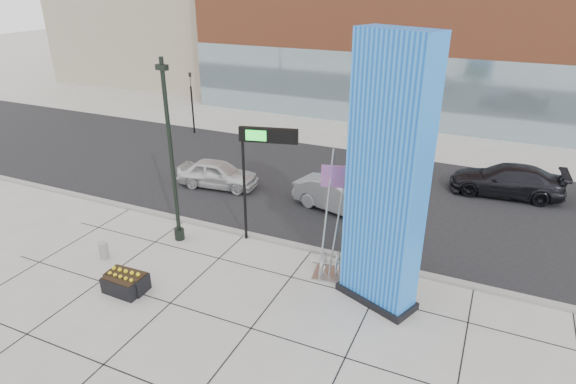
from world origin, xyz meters
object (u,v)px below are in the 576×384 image
at_px(car_white_west, 218,174).
at_px(car_silver_mid, 343,196).
at_px(concrete_bollard, 104,250).
at_px(overhead_street_sign, 262,147).
at_px(blue_pylon, 386,185).
at_px(lamp_post, 173,171).
at_px(public_art_sculpture, 345,246).

bearing_deg(car_white_west, car_silver_mid, -97.54).
xyz_separation_m(concrete_bollard, overhead_street_sign, (4.98, 3.55, 3.73)).
bearing_deg(blue_pylon, lamp_post, -161.56).
xyz_separation_m(blue_pylon, lamp_post, (-8.32, 0.63, -1.18)).
bearing_deg(public_art_sculpture, car_white_west, 139.81).
distance_m(lamp_post, car_white_west, 5.86).
bearing_deg(public_art_sculpture, concrete_bollard, -172.66).
bearing_deg(car_silver_mid, overhead_street_sign, 168.12).
bearing_deg(car_white_west, concrete_bollard, 170.58).
height_order(public_art_sculpture, car_silver_mid, public_art_sculpture).
height_order(overhead_street_sign, car_white_west, overhead_street_sign).
bearing_deg(blue_pylon, concrete_bollard, -147.37).
xyz_separation_m(blue_pylon, car_white_west, (-9.73, 5.85, -3.45)).
distance_m(concrete_bollard, overhead_street_sign, 7.16).
bearing_deg(overhead_street_sign, public_art_sculpture, -28.68).
relative_size(blue_pylon, lamp_post, 1.18).
relative_size(public_art_sculpture, car_silver_mid, 1.04).
distance_m(car_white_west, car_silver_mid, 6.62).
bearing_deg(concrete_bollard, blue_pylon, 9.85).
xyz_separation_m(concrete_bollard, car_white_west, (0.33, 7.60, 0.37)).
distance_m(blue_pylon, lamp_post, 8.43).
distance_m(lamp_post, concrete_bollard, 3.95).
distance_m(public_art_sculpture, car_silver_mid, 5.28).
bearing_deg(car_silver_mid, public_art_sculpture, -146.36).
bearing_deg(overhead_street_sign, car_silver_mid, 50.04).
bearing_deg(lamp_post, public_art_sculpture, 1.47).
distance_m(lamp_post, overhead_street_sign, 3.62).
xyz_separation_m(lamp_post, concrete_bollard, (-1.74, -2.38, -2.64)).
bearing_deg(overhead_street_sign, lamp_post, -173.81).
bearing_deg(public_art_sculpture, overhead_street_sign, 155.89).
xyz_separation_m(public_art_sculpture, overhead_street_sign, (-3.70, 0.99, 2.80)).
distance_m(concrete_bollard, car_white_west, 7.61).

